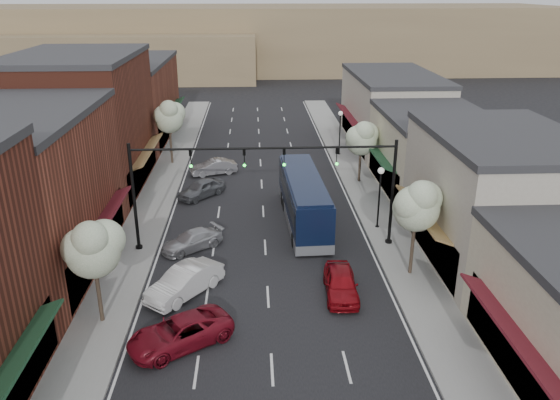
{
  "coord_description": "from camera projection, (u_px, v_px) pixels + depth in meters",
  "views": [
    {
      "loc": [
        -0.63,
        -23.48,
        15.64
      ],
      "look_at": [
        1.09,
        10.65,
        2.2
      ],
      "focal_mm": 35.0,
      "sensor_mm": 36.0,
      "label": 1
    }
  ],
  "objects": [
    {
      "name": "tree_right_near",
      "position": [
        418.0,
        204.0,
        30.0
      ],
      "size": [
        2.85,
        2.65,
        5.95
      ],
      "color": "#47382B",
      "rests_on": "ground"
    },
    {
      "name": "bldg_right_far",
      "position": [
        391.0,
        110.0,
        56.62
      ],
      "size": [
        9.14,
        16.1,
        7.4
      ],
      "color": "#B0A897",
      "rests_on": "ground"
    },
    {
      "name": "parked_car_b",
      "position": [
        185.0,
        282.0,
        29.38
      ],
      "size": [
        4.23,
        4.74,
        1.56
      ],
      "primitive_type": "imported",
      "rotation": [
        0.0,
        0.0,
        -0.67
      ],
      "color": "silver",
      "rests_on": "ground"
    },
    {
      "name": "bldg_left_far",
      "position": [
        127.0,
        100.0,
        58.85
      ],
      "size": [
        10.14,
        18.1,
        8.4
      ],
      "color": "brown",
      "rests_on": "ground"
    },
    {
      "name": "lamp_post_near",
      "position": [
        380.0,
        188.0,
        36.6
      ],
      "size": [
        0.44,
        0.44,
        4.44
      ],
      "color": "black",
      "rests_on": "ground"
    },
    {
      "name": "lamp_post_far",
      "position": [
        340.0,
        126.0,
        52.87
      ],
      "size": [
        0.44,
        0.44,
        4.44
      ],
      "color": "black",
      "rests_on": "ground"
    },
    {
      "name": "bldg_left_midnear",
      "position": [
        14.0,
        195.0,
        30.78
      ],
      "size": [
        10.14,
        14.1,
        9.4
      ],
      "color": "brown",
      "rests_on": "ground"
    },
    {
      "name": "tree_left_far",
      "position": [
        169.0,
        116.0,
        49.62
      ],
      "size": [
        2.85,
        2.65,
        6.13
      ],
      "color": "#47382B",
      "rests_on": "ground"
    },
    {
      "name": "bldg_left_midfar",
      "position": [
        83.0,
        124.0,
        43.52
      ],
      "size": [
        10.14,
        14.1,
        10.9
      ],
      "color": "maroon",
      "rests_on": "ground"
    },
    {
      "name": "hill_near",
      "position": [
        116.0,
        56.0,
        97.44
      ],
      "size": [
        50.0,
        20.0,
        8.0
      ],
      "primitive_type": "cube",
      "color": "#7A6647",
      "rests_on": "ground"
    },
    {
      "name": "curb_left",
      "position": [
        176.0,
        191.0,
        44.42
      ],
      "size": [
        0.25,
        73.0,
        0.17
      ],
      "primitive_type": "cube",
      "color": "gray",
      "rests_on": "ground"
    },
    {
      "name": "tree_right_far",
      "position": [
        362.0,
        137.0,
        45.04
      ],
      "size": [
        2.85,
        2.65,
        5.43
      ],
      "color": "#47382B",
      "rests_on": "ground"
    },
    {
      "name": "sidewalk_left",
      "position": [
        159.0,
        191.0,
        44.35
      ],
      "size": [
        2.8,
        73.0,
        0.15
      ],
      "primitive_type": "cube",
      "color": "gray",
      "rests_on": "ground"
    },
    {
      "name": "tree_left_near",
      "position": [
        93.0,
        247.0,
        25.59
      ],
      "size": [
        2.85,
        2.65,
        5.69
      ],
      "color": "#47382B",
      "rests_on": "ground"
    },
    {
      "name": "parked_car_a",
      "position": [
        180.0,
        332.0,
        25.25
      ],
      "size": [
        5.37,
        4.56,
        1.37
      ],
      "primitive_type": "imported",
      "rotation": [
        0.0,
        0.0,
        -1.0
      ],
      "color": "maroon",
      "rests_on": "ground"
    },
    {
      "name": "red_hatchback",
      "position": [
        341.0,
        283.0,
        29.36
      ],
      "size": [
        1.92,
        4.33,
        1.45
      ],
      "primitive_type": "imported",
      "rotation": [
        0.0,
        0.0,
        -0.05
      ],
      "color": "maroon",
      "rests_on": "ground"
    },
    {
      "name": "curb_right",
      "position": [
        347.0,
        188.0,
        45.07
      ],
      "size": [
        0.25,
        73.0,
        0.17
      ],
      "primitive_type": "cube",
      "color": "gray",
      "rests_on": "ground"
    },
    {
      "name": "sidewalk_right",
      "position": [
        363.0,
        188.0,
        45.14
      ],
      "size": [
        2.8,
        73.0,
        0.15
      ],
      "primitive_type": "cube",
      "color": "gray",
      "rests_on": "ground"
    },
    {
      "name": "coach_bus",
      "position": [
        304.0,
        199.0,
        38.11
      ],
      "size": [
        2.88,
        11.25,
        3.42
      ],
      "rotation": [
        0.0,
        0.0,
        0.04
      ],
      "color": "black",
      "rests_on": "ground"
    },
    {
      "name": "bldg_right_midnear",
      "position": [
        496.0,
        198.0,
        32.36
      ],
      "size": [
        9.14,
        12.1,
        7.9
      ],
      "color": "#B0A897",
      "rests_on": "ground"
    },
    {
      "name": "hill_far",
      "position": [
        255.0,
        38.0,
        109.03
      ],
      "size": [
        120.0,
        30.0,
        12.0
      ],
      "primitive_type": "cube",
      "color": "#7A6647",
      "rests_on": "ground"
    },
    {
      "name": "signal_mast_left",
      "position": [
        172.0,
        181.0,
        33.06
      ],
      "size": [
        8.22,
        0.46,
        7.0
      ],
      "color": "black",
      "rests_on": "ground"
    },
    {
      "name": "parked_car_d",
      "position": [
        201.0,
        189.0,
        43.12
      ],
      "size": [
        4.01,
        4.18,
        1.41
      ],
      "primitive_type": "imported",
      "rotation": [
        0.0,
        0.0,
        -0.74
      ],
      "color": "#54565B",
      "rests_on": "ground"
    },
    {
      "name": "parked_car_c",
      "position": [
        192.0,
        240.0,
        34.58
      ],
      "size": [
        4.28,
        3.74,
        1.19
      ],
      "primitive_type": "imported",
      "rotation": [
        0.0,
        0.0,
        -0.94
      ],
      "color": "#A3A4A9",
      "rests_on": "ground"
    },
    {
      "name": "signal_mast_right",
      "position": [
        356.0,
        178.0,
        33.58
      ],
      "size": [
        8.22,
        0.46,
        7.0
      ],
      "color": "black",
      "rests_on": "ground"
    },
    {
      "name": "parked_car_e",
      "position": [
        214.0,
        167.0,
        48.32
      ],
      "size": [
        4.3,
        2.55,
        1.34
      ],
      "primitive_type": "imported",
      "rotation": [
        0.0,
        0.0,
        -1.27
      ],
      "color": "#9A999F",
      "rests_on": "ground"
    },
    {
      "name": "bldg_right_midfar",
      "position": [
        432.0,
        153.0,
        43.79
      ],
      "size": [
        9.14,
        12.1,
        6.4
      ],
      "color": "beige",
      "rests_on": "ground"
    },
    {
      "name": "ground",
      "position": [
        269.0,
        318.0,
        27.58
      ],
      "size": [
        160.0,
        160.0,
        0.0
      ],
      "primitive_type": "plane",
      "color": "black",
      "rests_on": "ground"
    }
  ]
}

